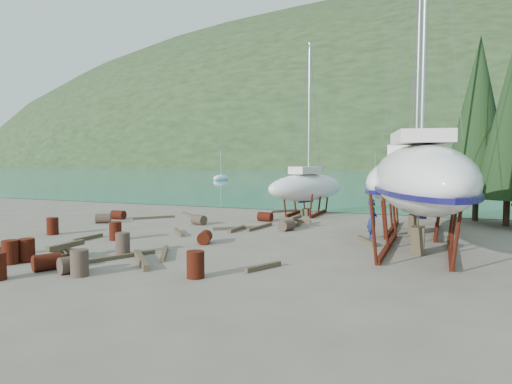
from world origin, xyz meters
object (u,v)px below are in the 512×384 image
at_px(large_sailboat_near, 420,178).
at_px(worker, 372,219).
at_px(large_sailboat_far, 415,179).
at_px(small_sailboat_shore, 307,187).

distance_m(large_sailboat_near, worker, 3.98).
height_order(large_sailboat_far, small_sailboat_shore, large_sailboat_far).
height_order(small_sailboat_shore, worker, small_sailboat_shore).
bearing_deg(large_sailboat_near, large_sailboat_far, 83.57).
relative_size(large_sailboat_near, large_sailboat_far, 1.11).
bearing_deg(large_sailboat_near, worker, 120.53).
xyz_separation_m(large_sailboat_near, large_sailboat_far, (-0.47, 5.36, -0.26)).
bearing_deg(small_sailboat_shore, large_sailboat_near, -29.82).
bearing_deg(worker, large_sailboat_far, -29.60).
relative_size(large_sailboat_near, small_sailboat_shore, 1.61).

